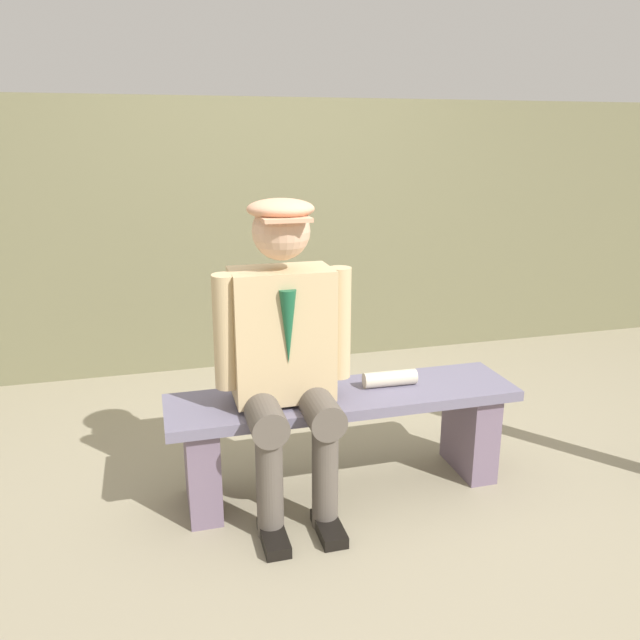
% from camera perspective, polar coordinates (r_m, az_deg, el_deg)
% --- Properties ---
extents(ground_plane, '(30.00, 30.00, 0.00)m').
position_cam_1_polar(ground_plane, '(3.05, 2.10, -14.93)').
color(ground_plane, gray).
extents(bench, '(1.58, 0.40, 0.48)m').
position_cam_1_polar(bench, '(2.90, 2.17, -9.54)').
color(bench, slate).
rests_on(bench, ground).
extents(seated_man, '(0.59, 0.57, 1.35)m').
position_cam_1_polar(seated_man, '(2.61, -3.21, -2.14)').
color(seated_man, tan).
rests_on(seated_man, ground).
extents(rolled_magazine, '(0.25, 0.08, 0.07)m').
position_cam_1_polar(rolled_magazine, '(2.91, 6.38, -5.31)').
color(rolled_magazine, beige).
rests_on(rolled_magazine, bench).
extents(stadium_wall, '(12.00, 0.24, 1.83)m').
position_cam_1_polar(stadium_wall, '(4.50, -5.03, 7.78)').
color(stadium_wall, '#6D6B4B').
rests_on(stadium_wall, ground).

